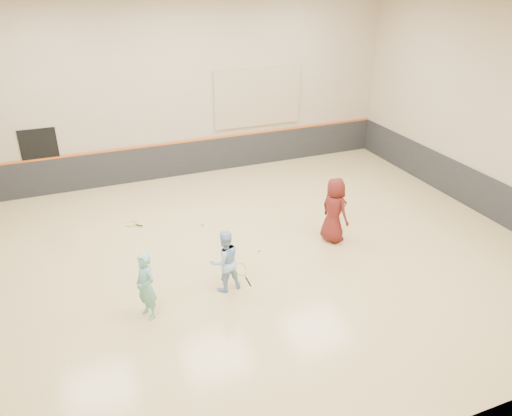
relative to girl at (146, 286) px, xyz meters
name	(u,v)px	position (x,y,z in m)	size (l,w,h in m)	color
room	(243,230)	(2.67, 1.39, 0.05)	(15.04, 12.04, 6.22)	tan
wainscot_back	(183,159)	(2.67, 7.36, -0.16)	(14.90, 0.04, 1.20)	#232326
wainscot_right	(477,191)	(10.14, 1.39, -0.16)	(0.04, 11.90, 1.20)	#232326
accent_stripe	(182,142)	(2.67, 7.35, 0.46)	(14.90, 0.03, 0.06)	#D85914
acoustic_panel	(258,97)	(5.47, 7.34, 1.74)	(3.20, 0.08, 2.00)	tan
doorway	(42,163)	(-1.83, 7.37, 0.34)	(1.10, 0.05, 2.20)	black
girl	(146,286)	(0.00, 0.00, 0.00)	(0.55, 0.36, 1.52)	#6CBCAE
instructor	(225,261)	(1.83, 0.33, -0.02)	(0.72, 0.56, 1.48)	#9AC2EE
young_man	(334,210)	(5.23, 1.39, 0.14)	(0.87, 0.57, 1.79)	#5A1815
held_racket	(241,269)	(2.14, 0.14, -0.20)	(0.49, 0.49, 0.59)	#95C32A
spare_racket	(131,223)	(0.31, 4.32, -0.71)	(0.74, 0.74, 0.11)	#A4C92C
ball_under_racket	(259,250)	(3.17, 1.54, -0.72)	(0.07, 0.07, 0.07)	yellow
ball_in_hand	(344,204)	(5.41, 1.22, 0.36)	(0.07, 0.07, 0.07)	gold
ball_beside_spare	(202,224)	(2.20, 3.47, -0.72)	(0.07, 0.07, 0.07)	#BACF30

